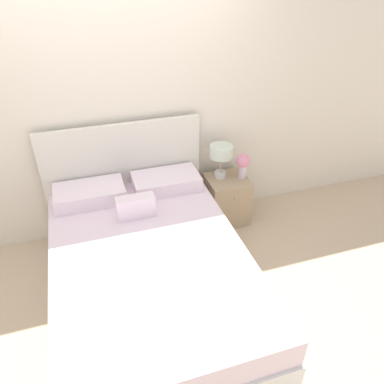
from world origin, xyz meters
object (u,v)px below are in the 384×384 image
bed (148,268)px  table_lamp (221,154)px  nightstand (226,199)px  flower_vase (243,163)px

bed → table_lamp: size_ratio=6.16×
bed → nightstand: bed is taller
table_lamp → nightstand: bearing=-46.3°
nightstand → flower_vase: size_ratio=1.95×
bed → nightstand: (1.01, 0.79, -0.04)m
nightstand → table_lamp: (-0.06, 0.06, 0.52)m
bed → flower_vase: size_ratio=8.28×
table_lamp → bed: bearing=-138.1°
bed → flower_vase: bearing=33.7°
nightstand → flower_vase: flower_vase is taller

